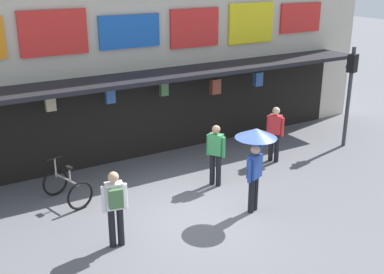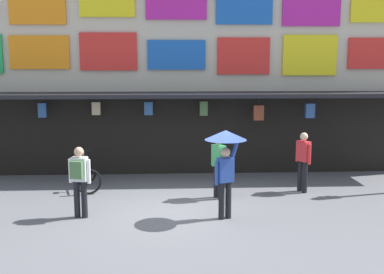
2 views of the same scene
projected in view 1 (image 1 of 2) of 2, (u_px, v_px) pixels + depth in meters
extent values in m
plane|color=slate|center=(204.00, 212.00, 11.35)|extent=(80.00, 80.00, 0.00)
cube|color=beige|center=(120.00, 22.00, 13.72)|extent=(18.00, 1.20, 8.00)
cube|color=black|center=(141.00, 78.00, 13.14)|extent=(15.30, 1.40, 0.12)
cube|color=red|center=(54.00, 33.00, 12.21)|extent=(1.76, 0.08, 1.16)
cube|color=blue|center=(130.00, 31.00, 13.26)|extent=(1.80, 0.08, 0.91)
cube|color=red|center=(195.00, 28.00, 14.28)|extent=(1.65, 0.08, 1.14)
cube|color=yellow|center=(251.00, 23.00, 15.29)|extent=(1.72, 0.08, 1.27)
cube|color=red|center=(301.00, 18.00, 16.28)|extent=(1.75, 0.08, 0.98)
cylinder|color=black|center=(49.00, 93.00, 12.20)|extent=(0.02, 0.02, 0.17)
cube|color=tan|center=(50.00, 103.00, 12.30)|extent=(0.26, 0.15, 0.39)
cylinder|color=black|center=(110.00, 86.00, 12.90)|extent=(0.02, 0.02, 0.17)
cube|color=#2D5693|center=(110.00, 96.00, 12.99)|extent=(0.26, 0.15, 0.39)
cylinder|color=black|center=(164.00, 78.00, 13.80)|extent=(0.02, 0.02, 0.16)
cube|color=#477042|center=(164.00, 88.00, 13.90)|extent=(0.24, 0.14, 0.44)
cylinder|color=black|center=(215.00, 75.00, 14.49)|extent=(0.02, 0.02, 0.27)
cube|color=brown|center=(215.00, 86.00, 14.62)|extent=(0.31, 0.19, 0.46)
cylinder|color=black|center=(259.00, 69.00, 15.18)|extent=(0.02, 0.02, 0.22)
cube|color=#2D5693|center=(258.00, 79.00, 15.29)|extent=(0.28, 0.17, 0.45)
cube|color=black|center=(133.00, 119.00, 14.15)|extent=(15.30, 0.04, 2.50)
cylinder|color=#38383D|center=(349.00, 98.00, 15.02)|extent=(0.12, 0.12, 3.20)
cube|color=black|center=(353.00, 63.00, 14.64)|extent=(0.33, 0.30, 0.56)
sphere|color=red|center=(349.00, 58.00, 14.69)|extent=(0.15, 0.15, 0.15)
sphere|color=black|center=(348.00, 67.00, 14.77)|extent=(0.15, 0.15, 0.15)
torus|color=black|center=(55.00, 182.00, 12.08)|extent=(0.71, 0.26, 0.72)
torus|color=black|center=(80.00, 196.00, 11.37)|extent=(0.71, 0.26, 0.72)
cylinder|color=#A3998E|center=(67.00, 179.00, 11.64)|extent=(0.32, 0.97, 0.05)
cylinder|color=#A3998E|center=(70.00, 175.00, 11.47)|extent=(0.04, 0.04, 0.35)
cube|color=black|center=(69.00, 168.00, 11.41)|extent=(0.15, 0.22, 0.06)
cylinder|color=#A3998E|center=(55.00, 168.00, 11.88)|extent=(0.04, 0.04, 0.50)
cylinder|color=black|center=(54.00, 158.00, 11.80)|extent=(0.43, 0.16, 0.04)
cylinder|color=black|center=(112.00, 228.00, 9.82)|extent=(0.14, 0.14, 0.88)
cylinder|color=black|center=(121.00, 226.00, 9.87)|extent=(0.14, 0.14, 0.88)
cube|color=white|center=(114.00, 196.00, 9.60)|extent=(0.40, 0.29, 0.56)
sphere|color=tan|center=(113.00, 177.00, 9.46)|extent=(0.22, 0.22, 0.22)
cylinder|color=white|center=(104.00, 199.00, 9.55)|extent=(0.09, 0.09, 0.56)
cylinder|color=white|center=(125.00, 196.00, 9.69)|extent=(0.09, 0.09, 0.56)
cube|color=#477042|center=(116.00, 198.00, 9.45)|extent=(0.31, 0.21, 0.40)
cylinder|color=black|center=(251.00, 196.00, 11.19)|extent=(0.14, 0.14, 0.88)
cylinder|color=black|center=(255.00, 193.00, 11.33)|extent=(0.14, 0.14, 0.88)
cube|color=#28479E|center=(255.00, 166.00, 11.02)|extent=(0.42, 0.34, 0.56)
sphere|color=tan|center=(255.00, 150.00, 10.88)|extent=(0.22, 0.22, 0.22)
cylinder|color=#28479E|center=(250.00, 171.00, 10.87)|extent=(0.09, 0.09, 0.56)
cylinder|color=#28479E|center=(260.00, 147.00, 11.05)|extent=(0.23, 0.09, 0.48)
cylinder|color=#4C3823|center=(260.00, 143.00, 11.01)|extent=(0.02, 0.02, 0.55)
cone|color=#334C99|center=(256.00, 133.00, 10.74)|extent=(0.96, 0.96, 0.22)
cylinder|color=black|center=(218.00, 170.00, 12.57)|extent=(0.14, 0.14, 0.88)
cylinder|color=black|center=(212.00, 169.00, 12.65)|extent=(0.14, 0.14, 0.88)
cube|color=#388E51|center=(216.00, 144.00, 12.36)|extent=(0.38, 0.42, 0.56)
sphere|color=#A87A5B|center=(216.00, 129.00, 12.23)|extent=(0.22, 0.22, 0.22)
cylinder|color=#388E51|center=(224.00, 147.00, 12.28)|extent=(0.09, 0.09, 0.56)
cylinder|color=#388E51|center=(208.00, 145.00, 12.48)|extent=(0.09, 0.09, 0.56)
cylinder|color=black|center=(271.00, 147.00, 14.20)|extent=(0.14, 0.14, 0.88)
cylinder|color=black|center=(277.00, 148.00, 14.12)|extent=(0.14, 0.14, 0.88)
cube|color=red|center=(275.00, 124.00, 13.92)|extent=(0.38, 0.42, 0.56)
sphere|color=beige|center=(276.00, 111.00, 13.78)|extent=(0.22, 0.22, 0.22)
cylinder|color=red|center=(268.00, 125.00, 14.03)|extent=(0.09, 0.09, 0.56)
cylinder|color=red|center=(282.00, 127.00, 13.84)|extent=(0.09, 0.09, 0.56)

